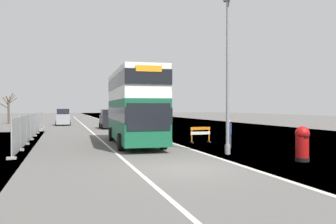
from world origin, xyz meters
TOP-DOWN VIEW (x-y plane):
  - ground at (0.58, 0.08)m, footprint 140.00×280.00m
  - double_decker_bus at (-0.20, 9.63)m, footprint 3.13×10.30m
  - lamppost_foreground at (3.56, 3.43)m, footprint 0.29×0.70m
  - red_pillar_postbox at (5.74, 0.26)m, footprint 0.66×0.66m
  - roadworks_barrier at (4.46, 9.41)m, footprint 1.49×0.51m
  - construction_site_fence at (-7.09, 18.37)m, footprint 0.44×27.40m
  - car_oncoming_near at (0.41, 27.36)m, footprint 2.08×3.87m
  - car_receding_mid at (-4.70, 36.69)m, footprint 1.95×4.25m
  - bare_tree_far_verge_mid at (-12.51, 43.39)m, footprint 2.73×2.60m
  - pedestrian_at_kerb at (4.95, 6.03)m, footprint 0.34×0.34m

SIDE VIEW (x-z plane):
  - ground at x=0.58m, z-range -0.10..0.00m
  - roadworks_barrier at x=4.46m, z-range 0.12..1.21m
  - pedestrian_at_kerb at x=4.95m, z-range 0.01..1.74m
  - red_pillar_postbox at x=5.74m, z-range 0.08..1.69m
  - construction_site_fence at x=-7.09m, z-range -0.04..1.95m
  - car_oncoming_near at x=0.41m, z-range -0.06..2.15m
  - car_receding_mid at x=-4.70m, z-range -0.07..2.19m
  - bare_tree_far_verge_mid at x=-12.51m, z-range 0.09..4.70m
  - double_decker_bus at x=-0.20m, z-range 0.15..5.00m
  - lamppost_foreground at x=3.56m, z-range -0.23..8.05m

